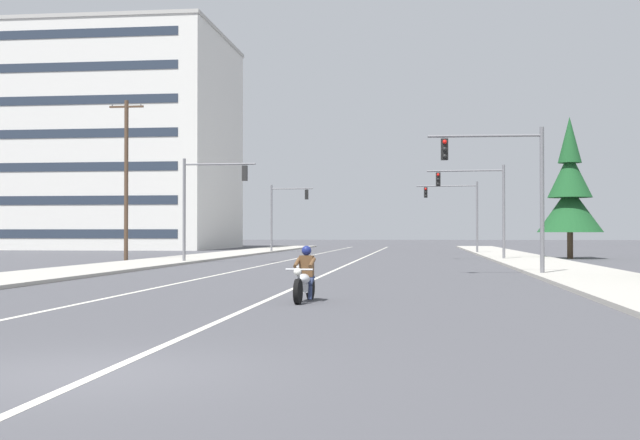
{
  "coord_description": "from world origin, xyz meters",
  "views": [
    {
      "loc": [
        4.28,
        -10.2,
        1.8
      ],
      "look_at": [
        0.52,
        21.02,
        2.28
      ],
      "focal_mm": 46.54,
      "sensor_mm": 36.0,
      "label": 1
    }
  ],
  "objects_px": {
    "motorcycle_with_rider": "(305,279)",
    "apartment_building_far_left_block": "(116,143)",
    "utility_pole_left_near": "(126,177)",
    "traffic_signal_mid_right": "(481,197)",
    "traffic_signal_far_right": "(459,206)",
    "traffic_signal_near_left": "(204,194)",
    "conifer_tree_right_verge_far": "(570,194)",
    "traffic_signal_near_right": "(509,178)",
    "traffic_signal_mid_left": "(283,208)"
  },
  "relations": [
    {
      "from": "traffic_signal_mid_right",
      "to": "utility_pole_left_near",
      "type": "xyz_separation_m",
      "value": [
        -22.53,
        -3.83,
        1.23
      ]
    },
    {
      "from": "traffic_signal_mid_right",
      "to": "traffic_signal_far_right",
      "type": "distance_m",
      "value": 17.61
    },
    {
      "from": "traffic_signal_far_right",
      "to": "conifer_tree_right_verge_far",
      "type": "bearing_deg",
      "value": -62.03
    },
    {
      "from": "traffic_signal_near_left",
      "to": "motorcycle_with_rider",
      "type": "bearing_deg",
      "value": -69.87
    },
    {
      "from": "traffic_signal_near_left",
      "to": "traffic_signal_mid_left",
      "type": "xyz_separation_m",
      "value": [
        0.18,
        27.33,
        -0.03
      ]
    },
    {
      "from": "utility_pole_left_near",
      "to": "apartment_building_far_left_block",
      "type": "bearing_deg",
      "value": 111.56
    },
    {
      "from": "utility_pole_left_near",
      "to": "traffic_signal_mid_left",
      "type": "bearing_deg",
      "value": 75.88
    },
    {
      "from": "traffic_signal_near_right",
      "to": "traffic_signal_far_right",
      "type": "relative_size",
      "value": 1.0
    },
    {
      "from": "motorcycle_with_rider",
      "to": "utility_pole_left_near",
      "type": "height_order",
      "value": "utility_pole_left_near"
    },
    {
      "from": "traffic_signal_near_right",
      "to": "utility_pole_left_near",
      "type": "xyz_separation_m",
      "value": [
        -22.25,
        15.68,
        1.25
      ]
    },
    {
      "from": "traffic_signal_near_right",
      "to": "apartment_building_far_left_block",
      "type": "relative_size",
      "value": 0.25
    },
    {
      "from": "traffic_signal_mid_right",
      "to": "traffic_signal_far_right",
      "type": "bearing_deg",
      "value": 91.88
    },
    {
      "from": "traffic_signal_mid_left",
      "to": "traffic_signal_far_right",
      "type": "height_order",
      "value": "same"
    },
    {
      "from": "traffic_signal_far_right",
      "to": "conifer_tree_right_verge_far",
      "type": "distance_m",
      "value": 14.88
    },
    {
      "from": "motorcycle_with_rider",
      "to": "apartment_building_far_left_block",
      "type": "height_order",
      "value": "apartment_building_far_left_block"
    },
    {
      "from": "traffic_signal_near_left",
      "to": "traffic_signal_mid_left",
      "type": "height_order",
      "value": "same"
    },
    {
      "from": "conifer_tree_right_verge_far",
      "to": "traffic_signal_mid_left",
      "type": "bearing_deg",
      "value": 145.04
    },
    {
      "from": "traffic_signal_mid_right",
      "to": "traffic_signal_mid_left",
      "type": "bearing_deg",
      "value": 128.81
    },
    {
      "from": "motorcycle_with_rider",
      "to": "traffic_signal_mid_right",
      "type": "bearing_deg",
      "value": 78.2
    },
    {
      "from": "traffic_signal_near_left",
      "to": "traffic_signal_mid_right",
      "type": "xyz_separation_m",
      "value": [
        16.61,
        6.91,
        0.04
      ]
    },
    {
      "from": "traffic_signal_far_right",
      "to": "traffic_signal_mid_right",
      "type": "bearing_deg",
      "value": -88.12
    },
    {
      "from": "motorcycle_with_rider",
      "to": "traffic_signal_mid_right",
      "type": "height_order",
      "value": "traffic_signal_mid_right"
    },
    {
      "from": "conifer_tree_right_verge_far",
      "to": "utility_pole_left_near",
      "type": "bearing_deg",
      "value": -164.0
    },
    {
      "from": "traffic_signal_mid_right",
      "to": "utility_pole_left_near",
      "type": "distance_m",
      "value": 22.89
    },
    {
      "from": "traffic_signal_near_left",
      "to": "conifer_tree_right_verge_far",
      "type": "distance_m",
      "value": 25.67
    },
    {
      "from": "traffic_signal_mid_right",
      "to": "traffic_signal_far_right",
      "type": "relative_size",
      "value": 1.0
    },
    {
      "from": "traffic_signal_near_left",
      "to": "traffic_signal_mid_right",
      "type": "bearing_deg",
      "value": 22.58
    },
    {
      "from": "traffic_signal_near_right",
      "to": "traffic_signal_mid_left",
      "type": "xyz_separation_m",
      "value": [
        -16.15,
        39.94,
        -0.06
      ]
    },
    {
      "from": "traffic_signal_near_right",
      "to": "traffic_signal_far_right",
      "type": "height_order",
      "value": "same"
    },
    {
      "from": "traffic_signal_far_right",
      "to": "conifer_tree_right_verge_far",
      "type": "relative_size",
      "value": 0.63
    },
    {
      "from": "traffic_signal_mid_right",
      "to": "utility_pole_left_near",
      "type": "relative_size",
      "value": 0.61
    },
    {
      "from": "traffic_signal_mid_left",
      "to": "traffic_signal_far_right",
      "type": "bearing_deg",
      "value": -10.09
    },
    {
      "from": "traffic_signal_mid_right",
      "to": "utility_pole_left_near",
      "type": "bearing_deg",
      "value": -170.35
    },
    {
      "from": "utility_pole_left_near",
      "to": "apartment_building_far_left_block",
      "type": "relative_size",
      "value": 0.41
    },
    {
      "from": "traffic_signal_mid_left",
      "to": "apartment_building_far_left_block",
      "type": "distance_m",
      "value": 28.34
    },
    {
      "from": "conifer_tree_right_verge_far",
      "to": "traffic_signal_mid_right",
      "type": "bearing_deg",
      "value": -145.1
    },
    {
      "from": "motorcycle_with_rider",
      "to": "conifer_tree_right_verge_far",
      "type": "bearing_deg",
      "value": 70.52
    },
    {
      "from": "traffic_signal_far_right",
      "to": "apartment_building_far_left_block",
      "type": "relative_size",
      "value": 0.25
    },
    {
      "from": "motorcycle_with_rider",
      "to": "traffic_signal_mid_left",
      "type": "xyz_separation_m",
      "value": [
        -9.48,
        53.68,
        3.45
      ]
    },
    {
      "from": "traffic_signal_far_right",
      "to": "traffic_signal_near_left",
      "type": "bearing_deg",
      "value": -123.18
    },
    {
      "from": "motorcycle_with_rider",
      "to": "traffic_signal_mid_left",
      "type": "bearing_deg",
      "value": 100.02
    },
    {
      "from": "utility_pole_left_near",
      "to": "traffic_signal_near_right",
      "type": "bearing_deg",
      "value": -35.18
    },
    {
      "from": "traffic_signal_near_left",
      "to": "conifer_tree_right_verge_far",
      "type": "bearing_deg",
      "value": 26.3
    },
    {
      "from": "traffic_signal_near_right",
      "to": "traffic_signal_mid_right",
      "type": "distance_m",
      "value": 19.51
    },
    {
      "from": "conifer_tree_right_verge_far",
      "to": "motorcycle_with_rider",
      "type": "bearing_deg",
      "value": -109.48
    },
    {
      "from": "apartment_building_far_left_block",
      "to": "motorcycle_with_rider",
      "type": "bearing_deg",
      "value": -65.68
    },
    {
      "from": "utility_pole_left_near",
      "to": "conifer_tree_right_verge_far",
      "type": "height_order",
      "value": "utility_pole_left_near"
    },
    {
      "from": "motorcycle_with_rider",
      "to": "traffic_signal_far_right",
      "type": "relative_size",
      "value": 0.35
    },
    {
      "from": "apartment_building_far_left_block",
      "to": "traffic_signal_mid_left",
      "type": "bearing_deg",
      "value": -35.96
    },
    {
      "from": "traffic_signal_near_left",
      "to": "traffic_signal_far_right",
      "type": "bearing_deg",
      "value": 56.82
    }
  ]
}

